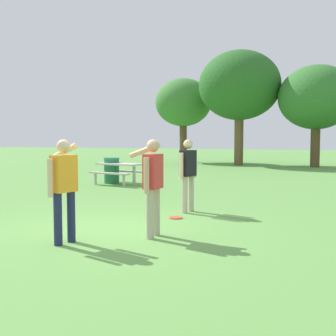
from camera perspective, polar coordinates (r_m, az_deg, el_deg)
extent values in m
plane|color=#609947|center=(7.48, -7.97, -8.66)|extent=(120.00, 120.00, 0.00)
cylinder|color=#1E234C|center=(6.53, -15.24, -6.96)|extent=(0.13, 0.13, 0.82)
cylinder|color=#1E234C|center=(6.69, -13.47, -6.67)|extent=(0.13, 0.13, 0.82)
cube|color=orange|center=(6.52, -14.45, -0.75)|extent=(0.30, 0.42, 0.58)
sphere|color=beige|center=(6.50, -14.52, 2.98)|extent=(0.21, 0.21, 0.21)
cylinder|color=beige|center=(6.36, -16.27, -1.35)|extent=(0.09, 0.09, 0.58)
cylinder|color=beige|center=(6.87, -14.23, 2.34)|extent=(0.58, 0.23, 0.28)
cylinder|color=#B7AD93|center=(9.25, 3.27, -3.60)|extent=(0.13, 0.13, 0.82)
cylinder|color=#B7AD93|center=(9.03, 2.35, -3.78)|extent=(0.13, 0.13, 0.82)
cube|color=black|center=(9.07, 2.83, 0.69)|extent=(0.30, 0.42, 0.58)
sphere|color=beige|center=(9.06, 2.84, 3.38)|extent=(0.21, 0.21, 0.21)
cylinder|color=beige|center=(9.29, 3.73, 0.46)|extent=(0.09, 0.09, 0.58)
cylinder|color=beige|center=(8.86, 1.89, 0.29)|extent=(0.09, 0.09, 0.58)
cylinder|color=#B7AD93|center=(6.72, -2.56, -6.51)|extent=(0.13, 0.13, 0.82)
cylinder|color=#B7AD93|center=(6.96, -1.67, -6.15)|extent=(0.13, 0.13, 0.82)
cube|color=#D83838|center=(6.75, -2.12, -0.47)|extent=(0.23, 0.39, 0.58)
sphere|color=tan|center=(6.73, -2.13, 3.14)|extent=(0.21, 0.21, 0.21)
cylinder|color=tan|center=(6.52, -3.04, -1.07)|extent=(0.09, 0.09, 0.58)
cylinder|color=tan|center=(7.08, -3.29, 2.50)|extent=(0.58, 0.10, 0.28)
cylinder|color=#E04733|center=(8.49, 1.09, -7.01)|extent=(0.28, 0.28, 0.03)
cube|color=beige|center=(14.88, -6.82, 0.56)|extent=(1.81, 1.04, 0.06)
cube|color=#B6B2A8|center=(14.47, -8.28, -0.75)|extent=(1.72, 0.55, 0.05)
cube|color=#B6B2A8|center=(15.35, -5.42, -0.45)|extent=(1.72, 0.55, 0.05)
cylinder|color=#B6B2A8|center=(15.35, -8.70, -0.80)|extent=(0.11, 0.11, 0.71)
cylinder|color=#B6B2A8|center=(14.93, -10.18, -1.52)|extent=(0.09, 0.09, 0.41)
cylinder|color=#B6B2A8|center=(15.79, -7.29, -1.18)|extent=(0.09, 0.09, 0.41)
cylinder|color=#B6B2A8|center=(14.50, -4.79, -1.05)|extent=(0.11, 0.11, 0.71)
cylinder|color=#B6B2A8|center=(14.06, -6.24, -1.82)|extent=(0.09, 0.09, 0.41)
cylinder|color=#B6B2A8|center=(14.97, -3.43, -1.44)|extent=(0.09, 0.09, 0.41)
cylinder|color=#237047|center=(15.28, -7.94, -0.45)|extent=(0.56, 0.56, 0.90)
cylinder|color=#2E8657|center=(15.25, -7.96, 1.35)|extent=(0.59, 0.59, 0.06)
cylinder|color=brown|center=(29.07, 2.15, 3.95)|extent=(0.52, 0.52, 3.17)
ellipsoid|color=#3D7A33|center=(29.18, 2.16, 9.21)|extent=(3.98, 3.98, 3.38)
cylinder|color=brown|center=(26.08, 9.94, 4.37)|extent=(0.56, 0.56, 3.62)
ellipsoid|color=#286023|center=(26.30, 10.03, 11.38)|extent=(5.10, 5.10, 4.34)
cylinder|color=brown|center=(25.34, 20.02, 3.36)|extent=(0.54, 0.54, 2.88)
ellipsoid|color=#33702D|center=(25.45, 20.16, 9.33)|extent=(4.39, 4.39, 3.73)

